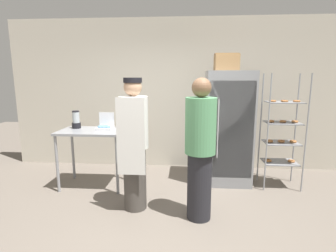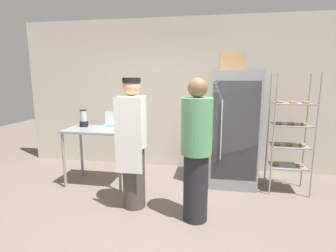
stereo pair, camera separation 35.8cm
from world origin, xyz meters
TOP-DOWN VIEW (x-y plane):
  - ground_plane at (0.00, 0.00)m, footprint 14.00×14.00m
  - back_wall at (0.00, 2.30)m, footprint 6.40×0.12m
  - refrigerator at (0.92, 1.52)m, footprint 0.74×0.67m
  - baking_rack at (1.74, 1.40)m, footprint 0.59×0.43m
  - prep_counter at (-1.26, 1.17)m, footprint 1.01×0.64m
  - donut_box at (-1.05, 1.19)m, footprint 0.25×0.23m
  - blender_pitcher at (-1.57, 1.31)m, footprint 0.14×0.14m
  - cardboard_storage_box at (0.84, 1.50)m, footprint 0.37×0.35m
  - person_baker at (-0.44, 0.48)m, footprint 0.37×0.39m
  - person_customer at (0.41, 0.30)m, footprint 0.37×0.37m

SIDE VIEW (x-z plane):
  - ground_plane at x=0.00m, z-range 0.00..0.00m
  - prep_counter at x=-1.26m, z-range 0.34..1.27m
  - person_customer at x=0.41m, z-range 0.02..1.77m
  - baking_rack at x=1.74m, z-range -0.01..1.80m
  - person_baker at x=-0.44m, z-range 0.04..1.78m
  - refrigerator at x=0.92m, z-range 0.00..1.85m
  - donut_box at x=-1.05m, z-range 0.84..1.11m
  - blender_pitcher at x=-1.57m, z-range 0.91..1.20m
  - back_wall at x=0.00m, z-range 0.00..2.84m
  - cardboard_storage_box at x=0.84m, z-range 1.85..2.11m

